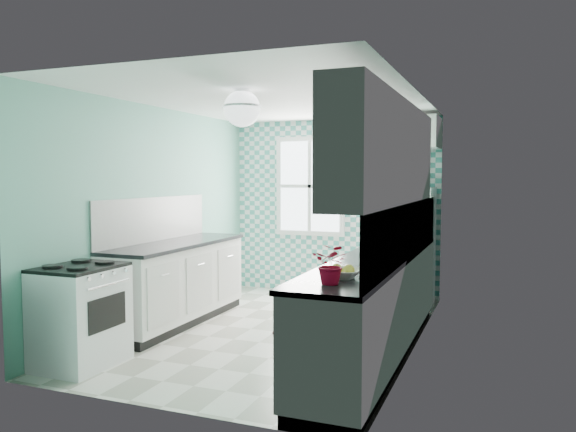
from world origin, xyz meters
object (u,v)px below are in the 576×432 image
at_px(stove, 81,314).
at_px(fruit_bowl, 342,274).
at_px(fridge, 407,246).
at_px(sink, 394,248).
at_px(microwave, 408,176).
at_px(potted_plant, 332,264).
at_px(ceiling_light, 242,108).

xyz_separation_m(stove, fruit_bowl, (2.40, 0.03, 0.51)).
height_order(fridge, sink, fridge).
xyz_separation_m(sink, microwave, (-0.09, 1.41, 0.76)).
distance_m(stove, microwave, 4.34).
bearing_deg(potted_plant, fridge, 91.41).
relative_size(ceiling_light, fridge, 0.23).
bearing_deg(microwave, ceiling_light, 64.47).
xyz_separation_m(ceiling_light, microwave, (1.11, 2.62, -0.63)).
distance_m(sink, microwave, 1.61).
bearing_deg(potted_plant, sink, 89.90).
bearing_deg(sink, ceiling_light, -137.35).
distance_m(ceiling_light, fridge, 3.24).
xyz_separation_m(fridge, potted_plant, (0.09, -3.68, 0.31)).
bearing_deg(sink, potted_plant, -92.49).
distance_m(stove, fruit_bowl, 2.45).
height_order(ceiling_light, fridge, ceiling_light).
relative_size(stove, potted_plant, 3.09).
relative_size(ceiling_light, fruit_bowl, 1.22).
xyz_separation_m(fridge, sink, (0.09, -1.41, 0.16)).
distance_m(ceiling_light, microwave, 2.91).
bearing_deg(potted_plant, ceiling_light, 138.53).
xyz_separation_m(ceiling_light, fridge, (1.11, 2.62, -1.55)).
bearing_deg(stove, fridge, 55.62).
relative_size(ceiling_light, stove, 0.40).
relative_size(fridge, stove, 1.75).
height_order(fruit_bowl, potted_plant, potted_plant).
bearing_deg(fridge, sink, -83.79).
bearing_deg(microwave, fruit_bowl, 88.95).
bearing_deg(sink, microwave, 91.40).
height_order(ceiling_light, potted_plant, ceiling_light).
distance_m(ceiling_light, sink, 2.20).
relative_size(sink, potted_plant, 1.86).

